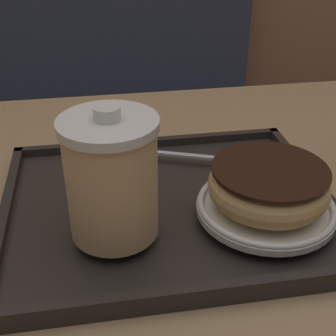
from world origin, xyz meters
name	(u,v)px	position (x,y,z in m)	size (l,w,h in m)	color
booth_bench	(36,172)	(-0.29, 0.87, 0.32)	(1.40, 0.44, 1.00)	#33384C
cafe_table	(181,315)	(0.00, 0.00, 0.57)	(1.10, 0.87, 0.73)	tan
serving_tray	(168,207)	(-0.01, 0.03, 0.73)	(0.40, 0.33, 0.02)	#282321
coffee_cup_front	(112,177)	(-0.08, -0.03, 0.82)	(0.10, 0.10, 0.15)	#E0B784
plate_with_chocolate_donut	(266,206)	(0.09, -0.02, 0.76)	(0.16, 0.16, 0.01)	white
donut_chocolate_glazed	(268,185)	(0.09, -0.02, 0.79)	(0.14, 0.14, 0.04)	#DBB270
spoon	(154,151)	(-0.02, 0.14, 0.76)	(0.13, 0.06, 0.01)	silver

